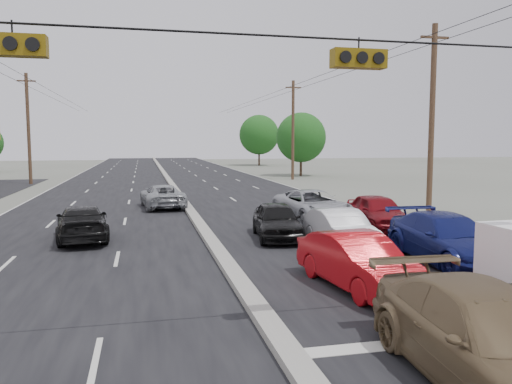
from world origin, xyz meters
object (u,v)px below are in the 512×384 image
Objects in this scene: queue_car_c at (313,206)px; queue_car_d at (448,239)px; tan_sedan at (491,341)px; queue_car_b at (341,230)px; utility_pole_left_c at (28,128)px; utility_pole_right_c at (293,129)px; tree_right_mid at (301,137)px; oncoming_near at (82,223)px; tree_right_far at (259,135)px; queue_car_a at (277,221)px; oncoming_far at (162,196)px; utility_pole_right_b at (432,119)px; red_sedan at (358,262)px; queue_car_e at (378,212)px.

queue_car_d is (1.40, -9.04, 0.03)m from queue_car_c.
queue_car_b is at bearing 83.50° from tan_sedan.
queue_car_c is at bearing -55.01° from utility_pole_left_c.
tree_right_mid is at bearing 63.43° from utility_pole_right_c.
utility_pole_left_c is at bearing -82.22° from oncoming_near.
queue_car_d is at bearing -101.34° from tree_right_mid.
queue_car_d is at bearing -60.81° from utility_pole_left_c.
oncoming_near is at bearing -74.96° from utility_pole_left_c.
tree_right_far is at bearing 73.63° from queue_car_c.
tree_right_mid reaches higher than queue_car_a.
queue_car_d is 17.76m from oncoming_far.
tree_right_far reaches higher than oncoming_far.
queue_car_d reaches higher than queue_car_a.
tree_right_mid is at bearing -129.51° from oncoming_far.
utility_pole_right_c reaches higher than queue_car_a.
utility_pole_right_b is 2.26× the size of red_sedan.
oncoming_far is (-9.07, 9.42, -0.09)m from queue_car_e.
tan_sedan is at bearing 94.83° from oncoming_far.
utility_pole_left_c is 2.04× the size of oncoming_far.
queue_car_c is (-10.40, -55.86, -4.21)m from tree_right_far.
queue_car_a is (-0.07, 12.56, -0.06)m from tan_sedan.
utility_pole_right_c is 2.33× the size of queue_car_b.
utility_pole_right_b is 1.40× the size of tree_right_mid.
queue_car_c is (2.82, 16.48, -0.03)m from tan_sedan.
queue_car_d is (-8.00, -39.90, -3.56)m from tree_right_mid.
utility_pole_left_c reaches higher than oncoming_far.
tan_sedan is at bearing -99.82° from queue_car_b.
queue_car_e is (3.23, 3.56, 0.06)m from queue_car_b.
tan_sedan is 1.00× the size of queue_car_c.
utility_pole_left_c is 1.00× the size of utility_pole_right_c.
queue_car_e is 0.92× the size of oncoming_far.
queue_car_d is 1.19× the size of queue_car_e.
queue_car_c is (18.10, -25.86, -4.36)m from utility_pole_left_c.
oncoming_far is (-17.40, -49.25, -4.28)m from tree_right_far.
queue_car_d is (-5.50, -9.90, -4.33)m from utility_pole_right_b.
red_sedan is (15.50, -36.88, -4.38)m from utility_pole_left_c.
tan_sedan is 1.22× the size of red_sedan.
queue_car_c is 1.10× the size of oncoming_far.
queue_car_c reaches higher than queue_car_b.
queue_car_c reaches higher than oncoming_near.
red_sedan is (-13.00, -66.88, -4.23)m from tree_right_far.
utility_pole_right_c reaches higher than queue_car_c.
queue_car_a is 4.86m from queue_car_c.
utility_pole_right_c is 2.35× the size of queue_car_a.
red_sedan is at bearing -105.99° from tree_right_mid.
oncoming_far is (-4.40, 17.63, -0.05)m from red_sedan.
utility_pole_right_c reaches higher than red_sedan.
queue_car_a is at bearing 124.69° from queue_car_b.
oncoming_near reaches higher than oncoming_far.
queue_car_a is (-12.28, -34.78, -3.61)m from tree_right_mid.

